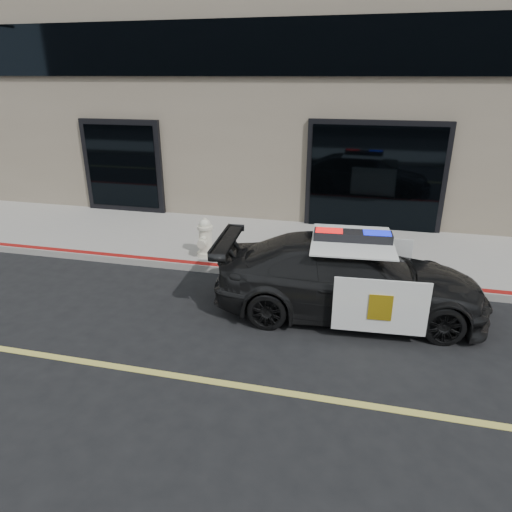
# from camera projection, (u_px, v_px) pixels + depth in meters

# --- Properties ---
(ground) EXTENTS (120.00, 120.00, 0.00)m
(ground) POSITION_uv_depth(u_px,v_px,m) (447.00, 418.00, 5.55)
(ground) COLOR black
(ground) RESTS_ON ground
(sidewalk_n) EXTENTS (60.00, 3.50, 0.15)m
(sidewalk_n) POSITION_uv_depth(u_px,v_px,m) (414.00, 257.00, 10.26)
(sidewalk_n) COLOR gray
(sidewalk_n) RESTS_ON ground
(police_car) EXTENTS (2.49, 4.82, 1.50)m
(police_car) POSITION_uv_depth(u_px,v_px,m) (349.00, 277.00, 7.78)
(police_car) COLOR black
(police_car) RESTS_ON ground
(fire_hydrant) EXTENTS (0.39, 0.54, 0.87)m
(fire_hydrant) POSITION_uv_depth(u_px,v_px,m) (205.00, 238.00, 9.97)
(fire_hydrant) COLOR silver
(fire_hydrant) RESTS_ON sidewalk_n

